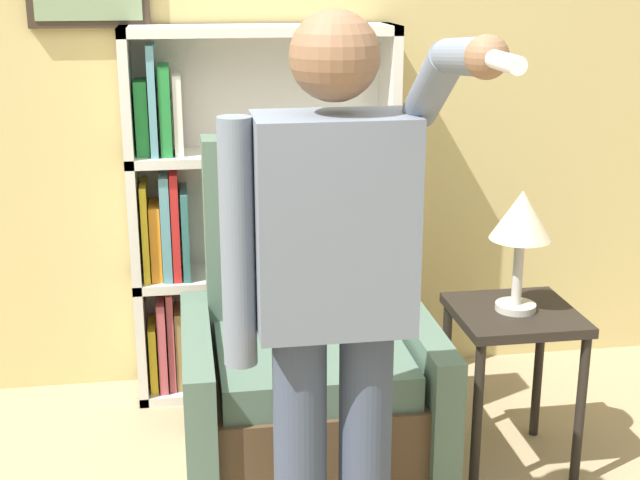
{
  "coord_description": "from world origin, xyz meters",
  "views": [
    {
      "loc": [
        -0.25,
        -1.85,
        1.83
      ],
      "look_at": [
        0.15,
        0.69,
        1.04
      ],
      "focal_mm": 50.0,
      "sensor_mm": 36.0,
      "label": 1
    }
  ],
  "objects_px": {
    "armchair": "(307,379)",
    "table_lamp": "(521,222)",
    "bookcase": "(237,221)",
    "side_table": "(513,339)",
    "person_standing": "(333,294)"
  },
  "relations": [
    {
      "from": "bookcase",
      "to": "side_table",
      "type": "height_order",
      "value": "bookcase"
    },
    {
      "from": "bookcase",
      "to": "table_lamp",
      "type": "xyz_separation_m",
      "value": [
        0.96,
        -0.83,
        0.19
      ]
    },
    {
      "from": "side_table",
      "to": "armchair",
      "type": "bearing_deg",
      "value": 176.72
    },
    {
      "from": "bookcase",
      "to": "table_lamp",
      "type": "relative_size",
      "value": 3.58
    },
    {
      "from": "armchair",
      "to": "person_standing",
      "type": "relative_size",
      "value": 0.72
    },
    {
      "from": "table_lamp",
      "to": "armchair",
      "type": "bearing_deg",
      "value": 176.72
    },
    {
      "from": "person_standing",
      "to": "side_table",
      "type": "height_order",
      "value": "person_standing"
    },
    {
      "from": "side_table",
      "to": "person_standing",
      "type": "bearing_deg",
      "value": -138.85
    },
    {
      "from": "armchair",
      "to": "table_lamp",
      "type": "bearing_deg",
      "value": -3.28
    },
    {
      "from": "armchair",
      "to": "table_lamp",
      "type": "relative_size",
      "value": 2.77
    },
    {
      "from": "armchair",
      "to": "table_lamp",
      "type": "height_order",
      "value": "armchair"
    },
    {
      "from": "bookcase",
      "to": "side_table",
      "type": "distance_m",
      "value": 1.29
    },
    {
      "from": "armchair",
      "to": "table_lamp",
      "type": "xyz_separation_m",
      "value": [
        0.76,
        -0.04,
        0.58
      ]
    },
    {
      "from": "side_table",
      "to": "table_lamp",
      "type": "distance_m",
      "value": 0.45
    },
    {
      "from": "side_table",
      "to": "bookcase",
      "type": "bearing_deg",
      "value": 139.18
    }
  ]
}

